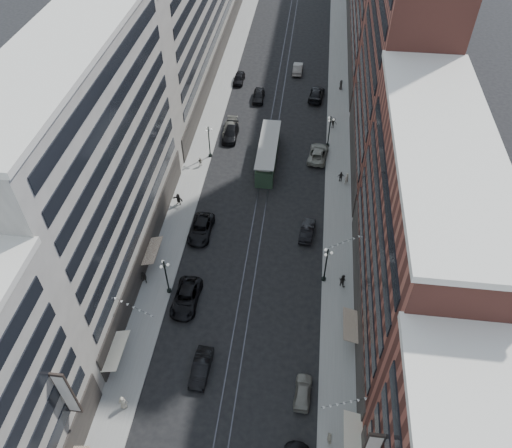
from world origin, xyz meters
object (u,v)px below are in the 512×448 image
at_px(car_8, 230,128).
at_px(lamppost_se_mid, 329,130).
at_px(pedestrian_2, 144,278).
at_px(car_2, 186,298).
at_px(car_9, 239,78).
at_px(pedestrian_9, 333,123).
at_px(pedestrian_extra_1, 341,177).
at_px(car_11, 318,153).
at_px(pedestrian_4, 330,438).
at_px(lamppost_sw_far, 166,276).
at_px(lamppost_se_far, 326,264).
at_px(car_12, 317,94).
at_px(car_extra_0, 231,133).
at_px(car_4, 303,392).
at_px(car_5, 201,368).
at_px(car_14, 298,68).
at_px(car_10, 307,230).
at_px(pedestrian_5, 178,199).
at_px(pedestrian_6, 200,162).
at_px(car_7, 201,229).
at_px(pedestrian_1, 123,402).
at_px(lamppost_sw_mid, 209,141).
at_px(streetcar, 268,154).
at_px(pedestrian_extra_0, 341,85).
at_px(car_13, 259,96).
at_px(pedestrian_7, 342,280).
at_px(pedestrian_8, 347,179).

bearing_deg(car_8, lamppost_se_mid, -8.13).
bearing_deg(pedestrian_2, car_2, 0.22).
relative_size(car_9, pedestrian_9, 2.47).
bearing_deg(car_8, pedestrian_extra_1, -31.25).
bearing_deg(car_11, pedestrian_extra_1, 128.85).
xyz_separation_m(pedestrian_4, car_8, (-17.22, 50.07, -0.27)).
distance_m(lamppost_sw_far, car_11, 33.44).
relative_size(lamppost_se_far, car_12, 0.90).
bearing_deg(car_extra_0, lamppost_se_far, -60.60).
xyz_separation_m(car_4, car_extra_0, (-14.20, 43.78, 0.11)).
relative_size(car_5, pedestrian_9, 2.56).
bearing_deg(car_12, pedestrian_2, 74.01).
bearing_deg(pedestrian_2, car_8, 102.40).
bearing_deg(car_4, car_14, -83.07).
distance_m(car_5, car_8, 44.37).
distance_m(pedestrian_2, pedestrian_4, 28.12).
bearing_deg(car_9, pedestrian_2, -94.09).
height_order(lamppost_se_far, car_12, lamppost_se_far).
bearing_deg(car_10, lamppost_se_mid, -90.71).
bearing_deg(car_11, pedestrian_5, 41.27).
height_order(pedestrian_4, pedestrian_6, pedestrian_4).
height_order(car_5, pedestrian_2, pedestrian_2).
height_order(car_7, car_9, car_7).
distance_m(pedestrian_1, car_14, 71.85).
height_order(lamppost_sw_mid, streetcar, lamppost_sw_mid).
distance_m(car_2, car_9, 52.18).
distance_m(car_9, pedestrian_extra_0, 19.37).
relative_size(pedestrian_4, pedestrian_extra_0, 0.97).
distance_m(pedestrian_1, car_13, 59.91).
distance_m(car_9, pedestrian_extra_1, 33.82).
height_order(pedestrian_6, pedestrian_extra_0, pedestrian_extra_0).
height_order(lamppost_sw_far, car_7, lamppost_sw_far).
relative_size(car_4, pedestrian_9, 2.19).
xyz_separation_m(pedestrian_4, car_12, (-3.22, 62.34, -0.15)).
bearing_deg(pedestrian_7, car_2, 46.56).
distance_m(lamppost_sw_mid, car_4, 41.72).
relative_size(lamppost_se_far, car_11, 0.92).
distance_m(car_11, pedestrian_8, 7.46).
distance_m(lamppost_sw_mid, pedestrian_6, 3.54).
bearing_deg(pedestrian_2, pedestrian_extra_1, 64.60).
distance_m(pedestrian_6, pedestrian_9, 23.94).
bearing_deg(pedestrian_extra_1, lamppost_se_mid, -81.78).
bearing_deg(car_14, lamppost_sw_far, 78.71).
bearing_deg(pedestrian_extra_1, car_2, 48.65).
xyz_separation_m(car_2, car_14, (9.70, 57.28, -0.02)).
xyz_separation_m(pedestrian_7, pedestrian_8, (0.69, 19.33, 0.02)).
bearing_deg(pedestrian_5, pedestrian_6, 100.74).
height_order(pedestrian_1, car_7, pedestrian_1).
bearing_deg(car_14, car_extra_0, 68.44).
bearing_deg(pedestrian_1, lamppost_se_far, -147.80).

